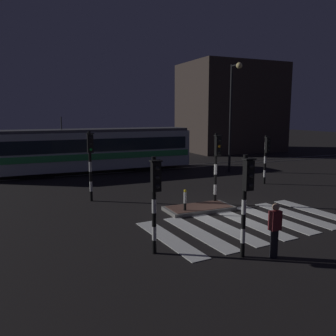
{
  "coord_description": "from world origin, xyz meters",
  "views": [
    {
      "loc": [
        -8.6,
        -12.71,
        4.42
      ],
      "look_at": [
        -0.8,
        4.89,
        1.4
      ],
      "focal_mm": 37.73,
      "sensor_mm": 36.0,
      "label": 1
    }
  ],
  "objects_px": {
    "traffic_light_kerb_mid_left": "(246,191)",
    "tram": "(93,149)",
    "traffic_light_median_centre": "(217,158)",
    "pedestrian_waiting_at_kerb": "(275,230)",
    "street_lamp_trackside_right": "(233,105)",
    "bollard_island_edge": "(185,202)",
    "traffic_light_corner_far_right": "(266,152)",
    "traffic_light_corner_far_left": "(90,156)",
    "traffic_light_corner_near_left": "(155,191)"
  },
  "relations": [
    {
      "from": "traffic_light_corner_near_left",
      "to": "pedestrian_waiting_at_kerb",
      "type": "height_order",
      "value": "traffic_light_corner_near_left"
    },
    {
      "from": "traffic_light_corner_near_left",
      "to": "tram",
      "type": "distance_m",
      "value": 16.19
    },
    {
      "from": "street_lamp_trackside_right",
      "to": "bollard_island_edge",
      "type": "height_order",
      "value": "street_lamp_trackside_right"
    },
    {
      "from": "traffic_light_corner_far_left",
      "to": "traffic_light_corner_near_left",
      "type": "bearing_deg",
      "value": -86.8
    },
    {
      "from": "traffic_light_corner_near_left",
      "to": "street_lamp_trackside_right",
      "type": "distance_m",
      "value": 16.78
    },
    {
      "from": "pedestrian_waiting_at_kerb",
      "to": "bollard_island_edge",
      "type": "distance_m",
      "value": 5.34
    },
    {
      "from": "traffic_light_median_centre",
      "to": "street_lamp_trackside_right",
      "type": "relative_size",
      "value": 0.44
    },
    {
      "from": "traffic_light_corner_near_left",
      "to": "traffic_light_corner_far_right",
      "type": "distance_m",
      "value": 12.86
    },
    {
      "from": "traffic_light_corner_near_left",
      "to": "traffic_light_kerb_mid_left",
      "type": "bearing_deg",
      "value": -29.43
    },
    {
      "from": "traffic_light_corner_near_left",
      "to": "bollard_island_edge",
      "type": "bearing_deg",
      "value": 51.77
    },
    {
      "from": "traffic_light_corner_far_right",
      "to": "traffic_light_corner_far_left",
      "type": "relative_size",
      "value": 0.86
    },
    {
      "from": "traffic_light_corner_far_left",
      "to": "street_lamp_trackside_right",
      "type": "bearing_deg",
      "value": 22.3
    },
    {
      "from": "tram",
      "to": "traffic_light_median_centre",
      "type": "bearing_deg",
      "value": -73.65
    },
    {
      "from": "traffic_light_corner_far_left",
      "to": "traffic_light_kerb_mid_left",
      "type": "relative_size",
      "value": 1.11
    },
    {
      "from": "tram",
      "to": "traffic_light_corner_far_left",
      "type": "bearing_deg",
      "value": -102.89
    },
    {
      "from": "traffic_light_corner_far_left",
      "to": "street_lamp_trackside_right",
      "type": "relative_size",
      "value": 0.44
    },
    {
      "from": "tram",
      "to": "bollard_island_edge",
      "type": "height_order",
      "value": "tram"
    },
    {
      "from": "traffic_light_corner_far_right",
      "to": "tram",
      "type": "height_order",
      "value": "tram"
    },
    {
      "from": "traffic_light_corner_far_right",
      "to": "street_lamp_trackside_right",
      "type": "xyz_separation_m",
      "value": [
        0.64,
        4.75,
        2.96
      ]
    },
    {
      "from": "traffic_light_median_centre",
      "to": "street_lamp_trackside_right",
      "type": "xyz_separation_m",
      "value": [
        6.11,
        7.8,
        2.67
      ]
    },
    {
      "from": "traffic_light_median_centre",
      "to": "traffic_light_kerb_mid_left",
      "type": "relative_size",
      "value": 1.09
    },
    {
      "from": "traffic_light_kerb_mid_left",
      "to": "bollard_island_edge",
      "type": "distance_m",
      "value": 5.23
    },
    {
      "from": "tram",
      "to": "bollard_island_edge",
      "type": "xyz_separation_m",
      "value": [
        1.32,
        -12.49,
        -1.19
      ]
    },
    {
      "from": "street_lamp_trackside_right",
      "to": "tram",
      "type": "relative_size",
      "value": 0.53
    },
    {
      "from": "tram",
      "to": "street_lamp_trackside_right",
      "type": "bearing_deg",
      "value": -21.98
    },
    {
      "from": "traffic_light_kerb_mid_left",
      "to": "pedestrian_waiting_at_kerb",
      "type": "xyz_separation_m",
      "value": [
        0.86,
        -0.33,
        -1.23
      ]
    },
    {
      "from": "tram",
      "to": "traffic_light_kerb_mid_left",
      "type": "bearing_deg",
      "value": -87.18
    },
    {
      "from": "traffic_light_kerb_mid_left",
      "to": "traffic_light_corner_far_right",
      "type": "bearing_deg",
      "value": 47.85
    },
    {
      "from": "traffic_light_corner_far_right",
      "to": "bollard_island_edge",
      "type": "xyz_separation_m",
      "value": [
        -7.57,
        -3.9,
        -1.45
      ]
    },
    {
      "from": "traffic_light_median_centre",
      "to": "pedestrian_waiting_at_kerb",
      "type": "relative_size",
      "value": 2.03
    },
    {
      "from": "traffic_light_corner_far_left",
      "to": "street_lamp_trackside_right",
      "type": "xyz_separation_m",
      "value": [
        11.49,
        4.71,
        2.63
      ]
    },
    {
      "from": "traffic_light_kerb_mid_left",
      "to": "pedestrian_waiting_at_kerb",
      "type": "distance_m",
      "value": 1.54
    },
    {
      "from": "pedestrian_waiting_at_kerb",
      "to": "traffic_light_corner_far_right",
      "type": "bearing_deg",
      "value": 52.08
    },
    {
      "from": "traffic_light_corner_near_left",
      "to": "street_lamp_trackside_right",
      "type": "relative_size",
      "value": 0.39
    },
    {
      "from": "street_lamp_trackside_right",
      "to": "traffic_light_corner_far_right",
      "type": "bearing_deg",
      "value": -97.67
    },
    {
      "from": "traffic_light_corner_far_left",
      "to": "traffic_light_kerb_mid_left",
      "type": "height_order",
      "value": "traffic_light_corner_far_left"
    },
    {
      "from": "traffic_light_corner_far_right",
      "to": "traffic_light_median_centre",
      "type": "bearing_deg",
      "value": -150.84
    },
    {
      "from": "traffic_light_median_centre",
      "to": "traffic_light_corner_near_left",
      "type": "distance_m",
      "value": 6.68
    },
    {
      "from": "traffic_light_corner_far_left",
      "to": "tram",
      "type": "height_order",
      "value": "tram"
    },
    {
      "from": "traffic_light_kerb_mid_left",
      "to": "tram",
      "type": "height_order",
      "value": "tram"
    },
    {
      "from": "traffic_light_median_centre",
      "to": "tram",
      "type": "height_order",
      "value": "tram"
    },
    {
      "from": "traffic_light_median_centre",
      "to": "bollard_island_edge",
      "type": "relative_size",
      "value": 3.12
    },
    {
      "from": "traffic_light_corner_near_left",
      "to": "traffic_light_corner_far_right",
      "type": "bearing_deg",
      "value": 35.8
    },
    {
      "from": "traffic_light_median_centre",
      "to": "traffic_light_kerb_mid_left",
      "type": "height_order",
      "value": "traffic_light_median_centre"
    },
    {
      "from": "traffic_light_median_centre",
      "to": "pedestrian_waiting_at_kerb",
      "type": "height_order",
      "value": "traffic_light_median_centre"
    },
    {
      "from": "traffic_light_corner_far_right",
      "to": "tram",
      "type": "bearing_deg",
      "value": 135.97
    },
    {
      "from": "street_lamp_trackside_right",
      "to": "traffic_light_corner_near_left",
      "type": "bearing_deg",
      "value": -132.05
    },
    {
      "from": "street_lamp_trackside_right",
      "to": "traffic_light_median_centre",
      "type": "bearing_deg",
      "value": -128.08
    },
    {
      "from": "bollard_island_edge",
      "to": "tram",
      "type": "bearing_deg",
      "value": 96.03
    },
    {
      "from": "traffic_light_kerb_mid_left",
      "to": "street_lamp_trackside_right",
      "type": "distance_m",
      "value": 16.4
    }
  ]
}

